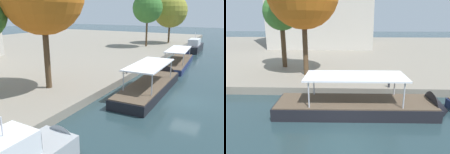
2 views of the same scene
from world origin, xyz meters
TOP-DOWN VIEW (x-y plane):
  - ground_plane at (0.00, 0.00)m, footprint 220.00×220.00m
  - tour_boat_2 at (1.80, 3.98)m, footprint 13.08×3.55m
  - tour_boat_3 at (15.78, 4.50)m, footprint 14.02×3.96m
  - motor_yacht_4 at (30.48, 4.71)m, footprint 10.05×2.61m
  - mooring_bollard_0 at (4.04, 7.98)m, footprint 0.23×0.23m
  - tree_1 at (27.19, 14.23)m, footprint 6.15×6.34m
  - tree_3 at (35.54, 11.58)m, footprint 7.67×7.67m

SIDE VIEW (x-z plane):
  - ground_plane at x=0.00m, z-range 0.00..0.00m
  - tour_boat_3 at x=15.78m, z-range -1.62..2.17m
  - tour_boat_2 at x=1.80m, z-range -1.82..2.45m
  - motor_yacht_4 at x=30.48m, z-range -1.59..3.04m
  - mooring_bollard_0 at x=4.04m, z-range 0.79..1.60m
  - tree_3 at x=35.54m, z-range 2.72..13.85m
  - tree_1 at x=27.19m, z-range 3.27..14.20m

